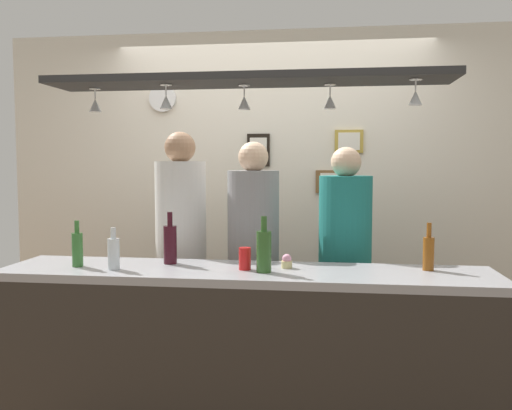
# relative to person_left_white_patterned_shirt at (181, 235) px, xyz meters

# --- Properties ---
(back_wall) EXTENTS (4.40, 0.06, 2.60)m
(back_wall) POSITION_rel_person_left_white_patterned_shirt_xyz_m (0.53, 0.83, 0.24)
(back_wall) COLOR silver
(back_wall) RESTS_ON ground_plane
(bar_counter) EXTENTS (2.70, 0.55, 0.97)m
(bar_counter) POSITION_rel_person_left_white_patterned_shirt_xyz_m (0.53, -0.77, -0.41)
(bar_counter) COLOR #99999E
(bar_counter) RESTS_ON ground_plane
(overhead_glass_rack) EXTENTS (2.20, 0.36, 0.04)m
(overhead_glass_rack) POSITION_rel_person_left_white_patterned_shirt_xyz_m (0.53, -0.57, 0.93)
(overhead_glass_rack) COLOR black
(hanging_wineglass_far_left) EXTENTS (0.07, 0.07, 0.13)m
(hanging_wineglass_far_left) POSITION_rel_person_left_white_patterned_shirt_xyz_m (-0.36, -0.51, 0.82)
(hanging_wineglass_far_left) COLOR silver
(hanging_wineglass_far_left) RESTS_ON overhead_glass_rack
(hanging_wineglass_left) EXTENTS (0.07, 0.07, 0.13)m
(hanging_wineglass_left) POSITION_rel_person_left_white_patterned_shirt_xyz_m (0.09, -0.61, 0.82)
(hanging_wineglass_left) COLOR silver
(hanging_wineglass_left) RESTS_ON overhead_glass_rack
(hanging_wineglass_center_left) EXTENTS (0.07, 0.07, 0.13)m
(hanging_wineglass_center_left) POSITION_rel_person_left_white_patterned_shirt_xyz_m (0.52, -0.53, 0.82)
(hanging_wineglass_center_left) COLOR silver
(hanging_wineglass_center_left) RESTS_ON overhead_glass_rack
(hanging_wineglass_center) EXTENTS (0.07, 0.07, 0.13)m
(hanging_wineglass_center) POSITION_rel_person_left_white_patterned_shirt_xyz_m (0.98, -0.50, 0.82)
(hanging_wineglass_center) COLOR silver
(hanging_wineglass_center) RESTS_ON overhead_glass_rack
(hanging_wineglass_center_right) EXTENTS (0.07, 0.07, 0.13)m
(hanging_wineglass_center_right) POSITION_rel_person_left_white_patterned_shirt_xyz_m (1.42, -0.62, 0.82)
(hanging_wineglass_center_right) COLOR silver
(hanging_wineglass_center_right) RESTS_ON overhead_glass_rack
(person_left_white_patterned_shirt) EXTENTS (0.34, 0.34, 1.76)m
(person_left_white_patterned_shirt) POSITION_rel_person_left_white_patterned_shirt_xyz_m (0.00, 0.00, 0.00)
(person_left_white_patterned_shirt) COLOR #2D334C
(person_left_white_patterned_shirt) RESTS_ON ground_plane
(person_middle_grey_shirt) EXTENTS (0.34, 0.34, 1.69)m
(person_middle_grey_shirt) POSITION_rel_person_left_white_patterned_shirt_xyz_m (0.49, 0.00, -0.04)
(person_middle_grey_shirt) COLOR #2D334C
(person_middle_grey_shirt) RESTS_ON ground_plane
(person_right_teal_shirt) EXTENTS (0.34, 0.34, 1.65)m
(person_right_teal_shirt) POSITION_rel_person_left_white_patterned_shirt_xyz_m (1.09, 0.00, -0.07)
(person_right_teal_shirt) COLOR #2D334C
(person_right_teal_shirt) RESTS_ON ground_plane
(bottle_wine_dark_red) EXTENTS (0.08, 0.08, 0.30)m
(bottle_wine_dark_red) POSITION_rel_person_left_white_patterned_shirt_xyz_m (0.08, -0.50, 0.02)
(bottle_wine_dark_red) COLOR #380F19
(bottle_wine_dark_red) RESTS_ON bar_counter
(bottle_beer_amber_tall) EXTENTS (0.06, 0.06, 0.26)m
(bottle_beer_amber_tall) POSITION_rel_person_left_white_patterned_shirt_xyz_m (1.52, -0.51, 0.00)
(bottle_beer_amber_tall) COLOR brown
(bottle_beer_amber_tall) RESTS_ON bar_counter
(bottle_beer_green_import) EXTENTS (0.06, 0.06, 0.26)m
(bottle_beer_green_import) POSITION_rel_person_left_white_patterned_shirt_xyz_m (-0.41, -0.66, 0.01)
(bottle_beer_green_import) COLOR #336B2D
(bottle_beer_green_import) RESTS_ON bar_counter
(bottle_soda_clear) EXTENTS (0.06, 0.06, 0.23)m
(bottle_soda_clear) POSITION_rel_person_left_white_patterned_shirt_xyz_m (-0.18, -0.71, -0.00)
(bottle_soda_clear) COLOR silver
(bottle_soda_clear) RESTS_ON bar_counter
(bottle_champagne_green) EXTENTS (0.08, 0.08, 0.30)m
(bottle_champagne_green) POSITION_rel_person_left_white_patterned_shirt_xyz_m (0.64, -0.68, 0.02)
(bottle_champagne_green) COLOR #2D5623
(bottle_champagne_green) RESTS_ON bar_counter
(drink_can) EXTENTS (0.07, 0.07, 0.12)m
(drink_can) POSITION_rel_person_left_white_patterned_shirt_xyz_m (0.53, -0.62, -0.04)
(drink_can) COLOR red
(drink_can) RESTS_ON bar_counter
(cupcake) EXTENTS (0.06, 0.06, 0.08)m
(cupcake) POSITION_rel_person_left_white_patterned_shirt_xyz_m (0.76, -0.55, -0.06)
(cupcake) COLOR beige
(cupcake) RESTS_ON bar_counter
(picture_frame_upper_small) EXTENTS (0.22, 0.02, 0.18)m
(picture_frame_upper_small) POSITION_rel_person_left_white_patterned_shirt_xyz_m (1.14, 0.79, 0.66)
(picture_frame_upper_small) COLOR #B29338
(picture_frame_upper_small) RESTS_ON back_wall
(picture_frame_lower_pair) EXTENTS (0.30, 0.02, 0.18)m
(picture_frame_lower_pair) POSITION_rel_person_left_white_patterned_shirt_xyz_m (1.03, 0.79, 0.34)
(picture_frame_lower_pair) COLOR brown
(picture_frame_lower_pair) RESTS_ON back_wall
(picture_frame_crest) EXTENTS (0.18, 0.02, 0.26)m
(picture_frame_crest) POSITION_rel_person_left_white_patterned_shirt_xyz_m (0.42, 0.79, 0.59)
(picture_frame_crest) COLOR black
(picture_frame_crest) RESTS_ON back_wall
(wall_clock) EXTENTS (0.22, 0.03, 0.22)m
(wall_clock) POSITION_rel_person_left_white_patterned_shirt_xyz_m (-0.36, 0.78, 1.01)
(wall_clock) COLOR white
(wall_clock) RESTS_ON back_wall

